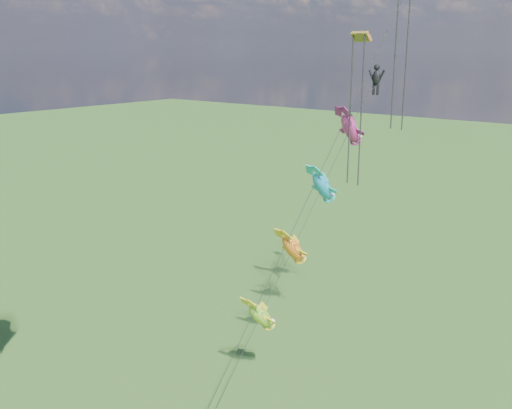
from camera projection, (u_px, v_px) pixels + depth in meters
The scene contains 2 objects.
fish_windsock_rig at pixel (308, 218), 34.52m from camera, with size 1.33×15.96×17.66m.
parafoil_rig at pixel (374, 76), 31.82m from camera, with size 3.25×17.46×23.33m.
Camera 1 is at (24.90, -15.23, 19.77)m, focal length 40.00 mm.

